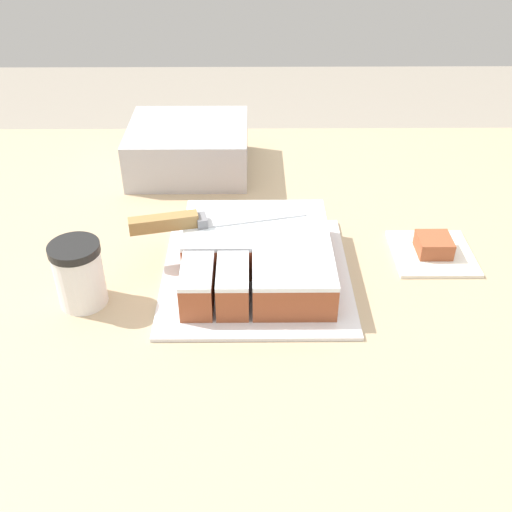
% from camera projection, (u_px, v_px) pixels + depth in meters
% --- Properties ---
extents(countertop, '(1.40, 1.10, 0.94)m').
position_uv_depth(countertop, '(226.00, 445.00, 1.25)').
color(countertop, tan).
rests_on(countertop, ground_plane).
extents(cake_board, '(0.29, 0.31, 0.01)m').
position_uv_depth(cake_board, '(256.00, 273.00, 0.95)').
color(cake_board, silver).
rests_on(cake_board, countertop).
extents(cake, '(0.23, 0.24, 0.06)m').
position_uv_depth(cake, '(257.00, 255.00, 0.93)').
color(cake, '#994C2D').
rests_on(cake, cake_board).
extents(knife, '(0.28, 0.09, 0.02)m').
position_uv_depth(knife, '(185.00, 222.00, 0.94)').
color(knife, silver).
rests_on(knife, cake).
extents(coffee_cup, '(0.07, 0.07, 0.10)m').
position_uv_depth(coffee_cup, '(79.00, 274.00, 0.87)').
color(coffee_cup, white).
rests_on(coffee_cup, countertop).
extents(paper_napkin, '(0.13, 0.13, 0.01)m').
position_uv_depth(paper_napkin, '(432.00, 253.00, 1.00)').
color(paper_napkin, white).
rests_on(paper_napkin, countertop).
extents(brownie, '(0.05, 0.05, 0.03)m').
position_uv_depth(brownie, '(434.00, 245.00, 0.99)').
color(brownie, '#994C2D').
rests_on(brownie, paper_napkin).
extents(storage_box, '(0.24, 0.22, 0.10)m').
position_uv_depth(storage_box, '(189.00, 148.00, 1.23)').
color(storage_box, '#B2B2B7').
rests_on(storage_box, countertop).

